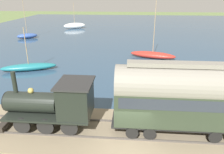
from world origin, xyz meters
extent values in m
plane|color=#607542|center=(0.00, 0.00, 0.00)|extent=(200.00, 200.00, 0.00)
cube|color=#2D4760|center=(43.95, 0.00, 0.00)|extent=(80.00, 80.00, 0.01)
cube|color=#84755B|center=(1.00, 0.00, 0.26)|extent=(5.30, 56.00, 0.52)
cube|color=#4C4742|center=(0.06, 0.00, 0.58)|extent=(0.07, 54.88, 0.12)
cube|color=#4C4742|center=(1.93, 0.00, 0.58)|extent=(0.07, 54.88, 0.12)
cylinder|color=black|center=(0.06, 3.51, 1.16)|extent=(0.12, 1.04, 1.04)
cylinder|color=black|center=(1.93, 3.51, 1.16)|extent=(0.12, 1.04, 1.04)
cylinder|color=black|center=(0.06, 4.97, 1.16)|extent=(0.12, 1.04, 1.04)
cylinder|color=black|center=(1.93, 4.97, 1.16)|extent=(0.12, 1.04, 1.04)
cylinder|color=black|center=(0.06, 6.44, 1.16)|extent=(0.12, 1.04, 1.04)
cylinder|color=black|center=(1.93, 6.44, 1.16)|extent=(0.12, 1.04, 1.04)
cube|color=black|center=(1.00, 4.97, 1.59)|extent=(2.37, 5.33, 0.12)
cylinder|color=black|center=(1.00, 6.04, 2.29)|extent=(1.29, 3.20, 1.29)
cylinder|color=black|center=(1.00, 7.67, 2.29)|extent=(1.22, 0.08, 1.22)
cylinder|color=black|center=(1.00, 6.99, 3.61)|extent=(0.27, 0.27, 1.35)
sphere|color=tan|center=(1.00, 6.04, 3.07)|extent=(0.36, 0.36, 0.36)
cube|color=black|center=(1.00, 3.24, 2.64)|extent=(2.27, 1.86, 1.99)
cube|color=#282828|center=(1.00, 3.24, 3.68)|extent=(2.47, 2.10, 0.10)
cube|color=#2D2823|center=(1.00, 7.88, 0.82)|extent=(2.17, 0.44, 0.32)
cylinder|color=black|center=(1.93, -5.99, 1.02)|extent=(0.12, 0.76, 0.76)
cylinder|color=black|center=(0.06, -4.96, 1.02)|extent=(0.12, 0.76, 0.76)
cylinder|color=black|center=(1.93, -4.96, 1.02)|extent=(0.12, 0.76, 0.76)
cylinder|color=black|center=(0.06, -1.26, 1.02)|extent=(0.12, 0.76, 0.76)
cylinder|color=black|center=(1.93, -1.26, 1.02)|extent=(0.12, 0.76, 0.76)
cylinder|color=black|center=(0.06, -0.24, 1.02)|extent=(0.12, 0.76, 0.76)
cylinder|color=black|center=(1.93, -0.24, 1.02)|extent=(0.12, 0.76, 0.76)
cube|color=black|center=(1.00, -3.11, 1.33)|extent=(1.90, 8.21, 0.16)
cube|color=#2D3828|center=(1.00, -3.11, 2.59)|extent=(2.11, 7.88, 2.36)
cube|color=#2D333D|center=(1.00, -3.11, 3.00)|extent=(2.14, 7.39, 0.66)
cylinder|color=gray|center=(1.00, -3.11, 3.77)|extent=(2.21, 7.88, 2.21)
cube|color=gray|center=(1.00, -3.11, 4.99)|extent=(0.74, 6.57, 0.24)
ellipsoid|color=#335199|center=(32.16, 20.97, 0.50)|extent=(3.65, 4.33, 0.98)
cylinder|color=#9E8460|center=(32.16, 20.97, 4.31)|extent=(0.10, 0.10, 6.64)
ellipsoid|color=white|center=(45.70, 14.47, 0.73)|extent=(3.96, 5.70, 1.44)
cylinder|color=#9E8460|center=(45.70, 14.47, 3.94)|extent=(0.10, 0.10, 4.97)
ellipsoid|color=#1E707A|center=(13.00, 11.97, 0.43)|extent=(3.46, 6.45, 0.85)
cylinder|color=#9E8460|center=(13.00, 11.97, 2.98)|extent=(0.10, 0.10, 4.26)
ellipsoid|color=#B72D23|center=(19.57, -3.20, 0.47)|extent=(3.38, 6.59, 0.92)
cylinder|color=#9E8460|center=(19.57, -3.20, 4.62)|extent=(0.10, 0.10, 7.39)
ellipsoid|color=silver|center=(10.11, -8.84, 0.18)|extent=(1.39, 2.81, 0.35)
ellipsoid|color=beige|center=(9.31, -2.83, 0.21)|extent=(1.54, 2.90, 0.41)
ellipsoid|color=silver|center=(12.68, -0.16, 0.19)|extent=(2.60, 2.84, 0.36)
camera|label=1|loc=(-10.73, 0.04, 8.69)|focal=35.00mm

